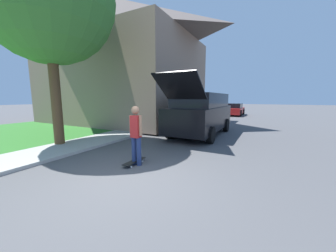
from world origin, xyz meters
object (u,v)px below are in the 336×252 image
suv_parked (201,113)px  skateboard (134,161)px  car_down_street (234,109)px  skateboarder (136,133)px

suv_parked → skateboard: 5.19m
suv_parked → skateboard: (-0.30, -5.08, -1.04)m
car_down_street → skateboard: car_down_street is taller
car_down_street → suv_parked: bearing=-88.7°
skateboarder → skateboard: size_ratio=1.99×
skateboard → skateboarder: bearing=0.1°
suv_parked → car_down_street: suv_parked is taller
car_down_street → skateboard: 17.30m
suv_parked → skateboarder: size_ratio=3.57×
suv_parked → skateboarder: (-0.21, -5.08, -0.21)m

